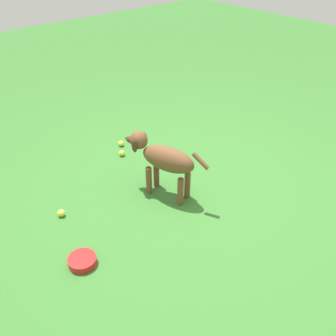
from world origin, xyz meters
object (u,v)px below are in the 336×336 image
tennis_ball_1 (121,143)px  dog (163,158)px  tennis_ball_0 (61,213)px  water_bowl (82,261)px  tennis_ball_2 (122,153)px

tennis_ball_1 → dog: bearing=-11.2°
tennis_ball_0 → water_bowl: (0.61, -0.14, -0.00)m
dog → tennis_ball_1: bearing=-29.6°
tennis_ball_1 → tennis_ball_2: (0.18, -0.11, 0.00)m
tennis_ball_0 → water_bowl: 0.63m
water_bowl → tennis_ball_1: bearing=135.7°
tennis_ball_2 → water_bowl: tennis_ball_2 is taller
tennis_ball_1 → tennis_ball_2: same height
tennis_ball_0 → dog: bearing=70.1°
tennis_ball_1 → water_bowl: bearing=-44.3°
dog → water_bowl: dog is taller
tennis_ball_0 → tennis_ball_2: size_ratio=1.00×
tennis_ball_2 → tennis_ball_1: bearing=147.7°
dog → tennis_ball_0: 1.03m
tennis_ball_1 → water_bowl: tennis_ball_1 is taller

